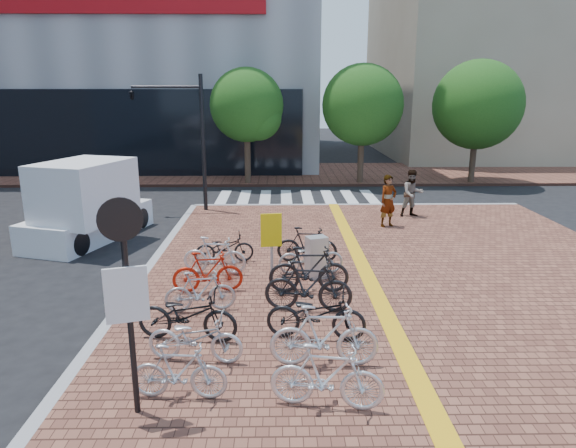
{
  "coord_description": "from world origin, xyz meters",
  "views": [
    {
      "loc": [
        -0.34,
        -9.64,
        4.93
      ],
      "look_at": [
        -0.1,
        4.25,
        1.3
      ],
      "focal_mm": 32.0,
      "sensor_mm": 36.0,
      "label": 1
    }
  ],
  "objects_px": {
    "bike_3": "(200,291)",
    "pedestrian_a": "(388,201)",
    "bike_7": "(327,377)",
    "box_truck": "(85,202)",
    "bike_5": "(215,256)",
    "pedestrian_b": "(412,193)",
    "bike_13": "(307,245)",
    "bike_0": "(179,372)",
    "bike_1": "(195,337)",
    "bike_4": "(208,272)",
    "bike_9": "(316,314)",
    "bike_2": "(187,315)",
    "utility_box": "(316,257)",
    "bike_12": "(311,257)",
    "bike_6": "(224,248)",
    "bike_8": "(324,336)",
    "bike_11": "(309,270)",
    "bike_10": "(308,286)",
    "traffic_light_pole": "(170,118)",
    "yellow_sign": "(272,237)",
    "notice_sign": "(126,283)"
  },
  "relations": [
    {
      "from": "bike_3",
      "to": "pedestrian_a",
      "type": "height_order",
      "value": "pedestrian_a"
    },
    {
      "from": "bike_7",
      "to": "box_truck",
      "type": "height_order",
      "value": "box_truck"
    },
    {
      "from": "bike_5",
      "to": "pedestrian_b",
      "type": "xyz_separation_m",
      "value": [
        6.9,
        6.39,
        0.4
      ]
    },
    {
      "from": "bike_3",
      "to": "bike_13",
      "type": "height_order",
      "value": "bike_13"
    },
    {
      "from": "bike_0",
      "to": "bike_1",
      "type": "xyz_separation_m",
      "value": [
        0.08,
        1.17,
        -0.0
      ]
    },
    {
      "from": "bike_4",
      "to": "bike_5",
      "type": "bearing_deg",
      "value": -7.05
    },
    {
      "from": "bike_1",
      "to": "pedestrian_b",
      "type": "distance_m",
      "value": 12.87
    },
    {
      "from": "bike_9",
      "to": "bike_5",
      "type": "bearing_deg",
      "value": 41.52
    },
    {
      "from": "bike_2",
      "to": "utility_box",
      "type": "relative_size",
      "value": 1.8
    },
    {
      "from": "bike_1",
      "to": "bike_2",
      "type": "xyz_separation_m",
      "value": [
        -0.28,
        0.82,
        0.07
      ]
    },
    {
      "from": "bike_12",
      "to": "bike_6",
      "type": "bearing_deg",
      "value": 64.11
    },
    {
      "from": "bike_13",
      "to": "bike_8",
      "type": "bearing_deg",
      "value": -174.08
    },
    {
      "from": "bike_4",
      "to": "bike_11",
      "type": "bearing_deg",
      "value": -98.33
    },
    {
      "from": "box_truck",
      "to": "bike_5",
      "type": "bearing_deg",
      "value": -39.4
    },
    {
      "from": "bike_2",
      "to": "utility_box",
      "type": "distance_m",
      "value": 4.42
    },
    {
      "from": "bike_1",
      "to": "bike_13",
      "type": "bearing_deg",
      "value": -14.58
    },
    {
      "from": "bike_4",
      "to": "bike_7",
      "type": "height_order",
      "value": "bike_7"
    },
    {
      "from": "bike_5",
      "to": "utility_box",
      "type": "bearing_deg",
      "value": -89.57
    },
    {
      "from": "bike_0",
      "to": "pedestrian_a",
      "type": "xyz_separation_m",
      "value": [
        5.51,
        10.65,
        0.47
      ]
    },
    {
      "from": "utility_box",
      "to": "box_truck",
      "type": "distance_m",
      "value": 8.64
    },
    {
      "from": "bike_2",
      "to": "bike_13",
      "type": "height_order",
      "value": "bike_2"
    },
    {
      "from": "bike_9",
      "to": "bike_10",
      "type": "xyz_separation_m",
      "value": [
        -0.08,
        1.31,
        0.07
      ]
    },
    {
      "from": "bike_12",
      "to": "traffic_light_pole",
      "type": "height_order",
      "value": "traffic_light_pole"
    },
    {
      "from": "bike_11",
      "to": "pedestrian_b",
      "type": "xyz_separation_m",
      "value": [
        4.45,
        7.75,
        0.33
      ]
    },
    {
      "from": "bike_10",
      "to": "traffic_light_pole",
      "type": "xyz_separation_m",
      "value": [
        -4.92,
        10.13,
        3.14
      ]
    },
    {
      "from": "bike_6",
      "to": "bike_12",
      "type": "relative_size",
      "value": 0.95
    },
    {
      "from": "bike_12",
      "to": "box_truck",
      "type": "relative_size",
      "value": 0.34
    },
    {
      "from": "bike_7",
      "to": "box_truck",
      "type": "distance_m",
      "value": 12.35
    },
    {
      "from": "bike_0",
      "to": "bike_12",
      "type": "relative_size",
      "value": 0.89
    },
    {
      "from": "bike_4",
      "to": "bike_5",
      "type": "xyz_separation_m",
      "value": [
        0.01,
        1.28,
        -0.0
      ]
    },
    {
      "from": "bike_5",
      "to": "bike_13",
      "type": "height_order",
      "value": "bike_13"
    },
    {
      "from": "bike_0",
      "to": "bike_9",
      "type": "height_order",
      "value": "bike_9"
    },
    {
      "from": "bike_11",
      "to": "bike_1",
      "type": "bearing_deg",
      "value": 145.27
    },
    {
      "from": "bike_2",
      "to": "bike_3",
      "type": "height_order",
      "value": "bike_2"
    },
    {
      "from": "pedestrian_a",
      "to": "bike_4",
      "type": "bearing_deg",
      "value": -158.84
    },
    {
      "from": "bike_9",
      "to": "box_truck",
      "type": "relative_size",
      "value": 0.38
    },
    {
      "from": "bike_5",
      "to": "pedestrian_b",
      "type": "distance_m",
      "value": 9.41
    },
    {
      "from": "bike_1",
      "to": "bike_10",
      "type": "xyz_separation_m",
      "value": [
        2.16,
        2.15,
        0.13
      ]
    },
    {
      "from": "bike_0",
      "to": "bike_1",
      "type": "bearing_deg",
      "value": 0.44
    },
    {
      "from": "bike_5",
      "to": "bike_12",
      "type": "xyz_separation_m",
      "value": [
        2.57,
        -0.0,
        -0.05
      ]
    },
    {
      "from": "yellow_sign",
      "to": "bike_11",
      "type": "bearing_deg",
      "value": -19.82
    },
    {
      "from": "bike_3",
      "to": "bike_8",
      "type": "relative_size",
      "value": 0.81
    },
    {
      "from": "bike_10",
      "to": "bike_11",
      "type": "relative_size",
      "value": 1.0
    },
    {
      "from": "bike_0",
      "to": "bike_5",
      "type": "bearing_deg",
      "value": 5.39
    },
    {
      "from": "bike_2",
      "to": "notice_sign",
      "type": "relative_size",
      "value": 0.6
    },
    {
      "from": "bike_1",
      "to": "bike_8",
      "type": "distance_m",
      "value": 2.32
    },
    {
      "from": "bike_12",
      "to": "bike_8",
      "type": "bearing_deg",
      "value": 174.84
    },
    {
      "from": "bike_10",
      "to": "box_truck",
      "type": "distance_m",
      "value": 9.6
    },
    {
      "from": "bike_10",
      "to": "utility_box",
      "type": "distance_m",
      "value": 2.14
    },
    {
      "from": "bike_2",
      "to": "bike_12",
      "type": "xyz_separation_m",
      "value": [
        2.65,
        3.77,
        -0.07
      ]
    }
  ]
}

